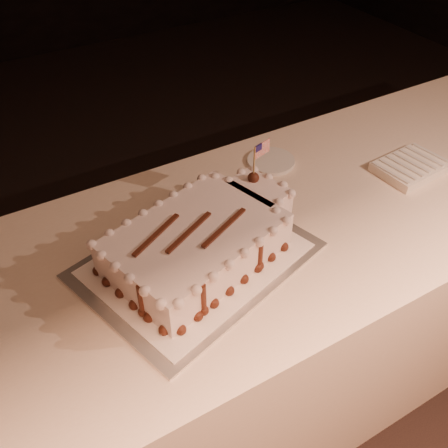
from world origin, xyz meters
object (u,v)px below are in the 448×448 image
banquet_table (289,297)px  cake_board (197,260)px  napkin_stack (410,167)px  side_plate (271,161)px  sheet_cake (204,238)px

banquet_table → cake_board: 0.52m
cake_board → napkin_stack: 0.76m
napkin_stack → side_plate: bearing=143.6°
cake_board → sheet_cake: (0.03, 0.01, 0.06)m
cake_board → napkin_stack: bearing=-15.2°
side_plate → sheet_cake: bearing=-145.7°
sheet_cake → side_plate: bearing=34.3°
sheet_cake → side_plate: 0.47m
banquet_table → sheet_cake: 0.54m
napkin_stack → banquet_table: bearing=177.7°
cake_board → side_plate: (0.41, 0.27, 0.00)m
cake_board → side_plate: side_plate is taller
banquet_table → sheet_cake: size_ratio=4.42×
napkin_stack → side_plate: napkin_stack is taller
sheet_cake → side_plate: sheet_cake is taller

